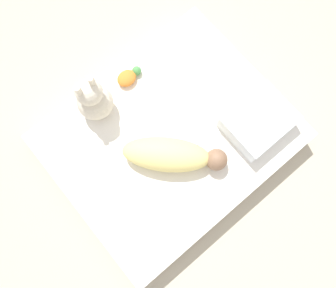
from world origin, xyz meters
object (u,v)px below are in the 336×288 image
swaddled_baby (172,155)px  turtle_plush (129,77)px  bunny_plush (94,100)px  pillow (259,121)px

swaddled_baby → turtle_plush: size_ratio=3.07×
bunny_plush → turtle_plush: size_ratio=2.27×
pillow → swaddled_baby: bearing=162.1°
swaddled_baby → turtle_plush: swaddled_baby is taller
swaddled_baby → bunny_plush: bunny_plush is taller
pillow → turtle_plush: pillow is taller
swaddled_baby → turtle_plush: (0.11, 0.52, -0.05)m
pillow → bunny_plush: bearing=134.0°
bunny_plush → turtle_plush: bearing=7.2°
swaddled_baby → turtle_plush: 0.54m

